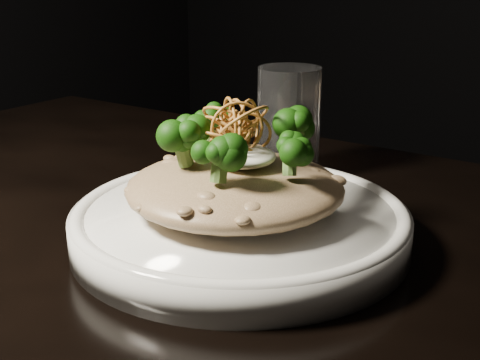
# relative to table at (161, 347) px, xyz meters

# --- Properties ---
(table) EXTENTS (1.10, 0.80, 0.75)m
(table) POSITION_rel_table_xyz_m (0.00, 0.00, 0.00)
(table) COLOR black
(table) RESTS_ON ground
(plate) EXTENTS (0.28, 0.28, 0.03)m
(plate) POSITION_rel_table_xyz_m (0.04, 0.06, 0.10)
(plate) COLOR white
(plate) RESTS_ON table
(risotto) EXTENTS (0.18, 0.18, 0.04)m
(risotto) POSITION_rel_table_xyz_m (0.03, 0.06, 0.13)
(risotto) COLOR brown
(risotto) RESTS_ON plate
(broccoli) EXTENTS (0.11, 0.11, 0.04)m
(broccoli) POSITION_rel_table_xyz_m (0.04, 0.06, 0.17)
(broccoli) COLOR black
(broccoli) RESTS_ON risotto
(cheese) EXTENTS (0.05, 0.05, 0.01)m
(cheese) POSITION_rel_table_xyz_m (0.04, 0.06, 0.16)
(cheese) COLOR white
(cheese) RESTS_ON risotto
(shallots) EXTENTS (0.06, 0.06, 0.04)m
(shallots) POSITION_rel_table_xyz_m (0.03, 0.06, 0.18)
(shallots) COLOR #8C5C1D
(shallots) RESTS_ON cheese
(drinking_glass) EXTENTS (0.08, 0.08, 0.12)m
(drinking_glass) POSITION_rel_table_xyz_m (-0.02, 0.24, 0.14)
(drinking_glass) COLOR white
(drinking_glass) RESTS_ON table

